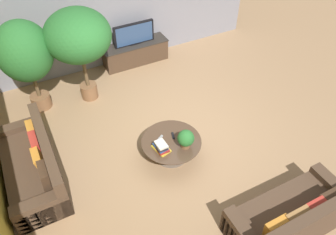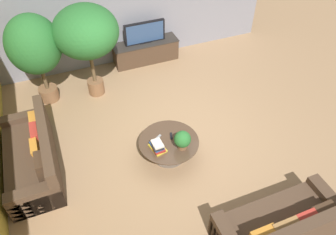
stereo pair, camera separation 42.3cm
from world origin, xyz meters
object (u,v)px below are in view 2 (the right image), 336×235
(couch_by_wall, at_px, (34,157))
(potted_palm_tall, at_px, (34,46))
(television, at_px, (145,33))
(media_console, at_px, (146,51))
(potted_plant_tabletop, at_px, (182,140))
(couch_near_entry, at_px, (282,227))
(coffee_table, at_px, (169,146))
(potted_palm_corner, at_px, (86,33))

(couch_by_wall, height_order, potted_palm_tall, potted_palm_tall)
(television, relative_size, couch_by_wall, 0.50)
(media_console, relative_size, television, 1.62)
(couch_by_wall, relative_size, potted_plant_tabletop, 5.67)
(television, bearing_deg, couch_by_wall, -139.16)
(couch_near_entry, relative_size, potted_palm_tall, 0.96)
(coffee_table, distance_m, potted_plant_tabletop, 0.42)
(media_console, bearing_deg, potted_palm_corner, -150.83)
(couch_by_wall, relative_size, couch_near_entry, 1.06)
(coffee_table, relative_size, potted_palm_corner, 0.52)
(potted_palm_tall, height_order, potted_palm_corner, potted_palm_corner)
(media_console, distance_m, television, 0.53)
(television, bearing_deg, potted_palm_corner, -150.88)
(couch_by_wall, xyz_separation_m, potted_plant_tabletop, (2.48, -0.88, 0.32))
(television, distance_m, couch_near_entry, 5.38)
(television, distance_m, potted_palm_corner, 1.85)
(coffee_table, xyz_separation_m, couch_near_entry, (0.93, -2.12, 0.00))
(media_console, relative_size, couch_by_wall, 0.82)
(coffee_table, bearing_deg, potted_palm_corner, 108.80)
(media_console, relative_size, potted_plant_tabletop, 4.63)
(television, relative_size, potted_palm_tall, 0.51)
(coffee_table, height_order, couch_near_entry, couch_near_entry)
(couch_near_entry, height_order, potted_plant_tabletop, couch_near_entry)
(potted_palm_corner, bearing_deg, potted_palm_tall, 170.71)
(coffee_table, bearing_deg, television, 78.29)
(couch_by_wall, relative_size, potted_palm_tall, 1.01)
(potted_palm_corner, bearing_deg, coffee_table, -71.20)
(television, relative_size, coffee_table, 0.94)
(media_console, bearing_deg, couch_by_wall, -139.14)
(media_console, bearing_deg, couch_near_entry, -87.19)
(potted_palm_tall, bearing_deg, potted_plant_tabletop, -54.32)
(couch_near_entry, distance_m, potted_plant_tabletop, 2.07)
(media_console, distance_m, coffee_table, 3.31)
(coffee_table, bearing_deg, potted_plant_tabletop, -54.66)
(potted_palm_tall, bearing_deg, media_console, 14.73)
(media_console, height_order, potted_palm_corner, potted_palm_corner)
(coffee_table, distance_m, potted_palm_corner, 2.82)
(couch_near_entry, relative_size, potted_palm_corner, 0.92)
(media_console, bearing_deg, potted_plant_tabletop, -98.36)
(television, height_order, potted_palm_corner, potted_palm_corner)
(couch_by_wall, bearing_deg, media_console, 130.86)
(coffee_table, xyz_separation_m, couch_by_wall, (-2.32, 0.65, 0.00))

